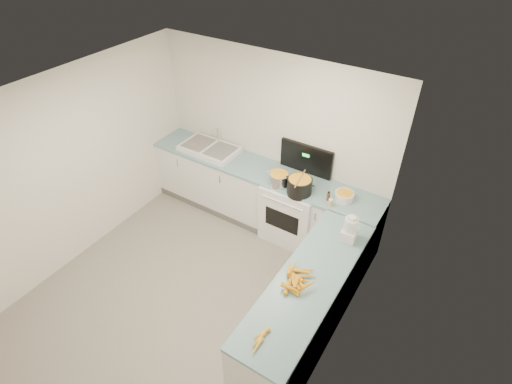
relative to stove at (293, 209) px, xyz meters
The scene contains 19 objects.
floor 1.84m from the stove, 108.07° to the right, with size 3.50×4.00×0.00m, color gray, non-canonical shape.
ceiling 2.69m from the stove, 108.07° to the right, with size 3.50×4.00×0.00m, color silver, non-canonical shape.
wall_back 1.00m from the stove, 150.23° to the left, with size 3.50×2.50×0.00m, color silver, non-canonical shape.
wall_left 2.96m from the stove, 143.77° to the right, with size 4.00×2.50×0.00m, color silver, non-canonical shape.
wall_right 2.21m from the stove, 54.55° to the right, with size 4.00×2.50×0.00m, color silver, non-canonical shape.
counter_back 0.55m from the stove, behind, with size 3.50×0.62×0.94m.
counter_right 1.65m from the stove, 56.99° to the right, with size 0.62×2.20×0.94m.
stove is the anchor object (origin of this frame).
sink 1.54m from the stove, behind, with size 0.86×0.52×0.31m.
steel_pot 0.59m from the stove, 133.57° to the right, with size 0.27×0.27×0.20m, color silver.
black_pot 0.60m from the stove, 50.01° to the right, with size 0.32×0.32×0.23m, color black.
wooden_spoon 0.72m from the stove, 50.01° to the right, with size 0.02×0.02×0.41m, color #AD7A47.
mixing_bowl 0.87m from the stove, ahead, with size 0.24×0.24×0.11m, color white.
extract_bottle 0.75m from the stove, 12.77° to the right, with size 0.04×0.04×0.11m, color #593319.
spice_jar 0.81m from the stove, 19.63° to the right, with size 0.05×0.05×0.09m, color #E5B266.
food_processor 1.33m from the stove, 32.22° to the right, with size 0.17×0.21×0.33m.
carrot_pile 1.77m from the stove, 61.80° to the right, with size 0.39×0.46×0.10m.
peeled_carrots 2.44m from the stove, 69.63° to the right, with size 0.11×0.30×0.04m.
peelings 1.75m from the stove, behind, with size 0.11×0.22×0.01m.
Camera 1 is at (2.41, -2.22, 4.09)m, focal length 28.00 mm.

